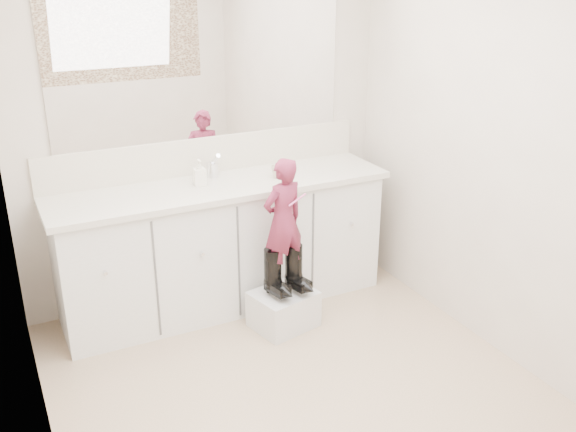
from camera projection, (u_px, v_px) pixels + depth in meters
floor at (306, 399)px, 3.55m from camera, size 3.00×3.00×0.00m
wall_back at (204, 128)px, 4.35m from camera, size 2.60×0.00×2.60m
wall_front at (554, 352)px, 1.86m from camera, size 2.60×0.00×2.60m
wall_left at (23, 244)px, 2.56m from camera, size 0.00×3.00×3.00m
wall_right at (510, 160)px, 3.64m from camera, size 0.00×3.00×3.00m
vanity_cabinet at (223, 247)px, 4.41m from camera, size 2.20×0.55×0.85m
countertop at (222, 187)px, 4.23m from camera, size 2.28×0.58×0.04m
backsplash at (206, 155)px, 4.41m from camera, size 2.28×0.03×0.25m
mirror at (202, 62)px, 4.18m from camera, size 2.00×0.02×1.00m
faucet at (213, 170)px, 4.34m from camera, size 0.08×0.08×0.10m
cup at (277, 172)px, 4.33m from camera, size 0.10×0.10×0.08m
soap_bottle at (199, 173)px, 4.16m from camera, size 0.09×0.09×0.17m
step_stool at (283, 309)px, 4.22m from camera, size 0.45×0.40×0.25m
boot_left at (273, 273)px, 4.08m from camera, size 0.16×0.24×0.32m
boot_right at (294, 268)px, 4.14m from camera, size 0.16×0.24×0.32m
toddler at (283, 221)px, 3.99m from camera, size 0.33×0.25×0.81m
toothbrush at (297, 200)px, 3.92m from camera, size 0.13×0.04×0.06m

